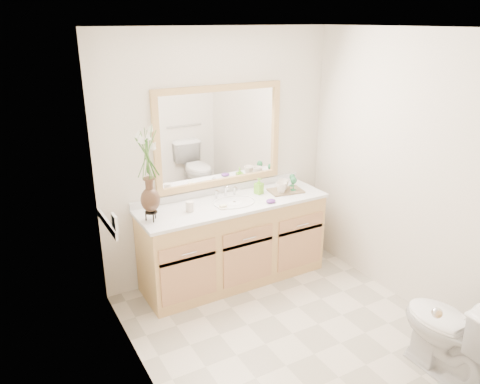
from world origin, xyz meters
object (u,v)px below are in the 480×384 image
toilet (450,331)px  tray (286,191)px  soap_bottle (259,187)px  flower_vase (147,160)px  tumbler (190,206)px

toilet → tray: tray is taller
toilet → soap_bottle: size_ratio=5.21×
toilet → soap_bottle: 2.11m
flower_vase → tumbler: 0.62m
toilet → tumbler: (-1.15, 1.93, 0.51)m
flower_vase → tray: bearing=0.8°
tumbler → tray: (1.04, -0.01, -0.04)m
toilet → soap_bottle: bearing=-79.4°
flower_vase → soap_bottle: 1.24m
flower_vase → soap_bottle: flower_vase is taller
tray → tumbler: bearing=-171.0°
tumbler → soap_bottle: 0.78m
flower_vase → tumbler: flower_vase is taller
soap_bottle → tray: size_ratio=0.44×
flower_vase → soap_bottle: size_ratio=5.53×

